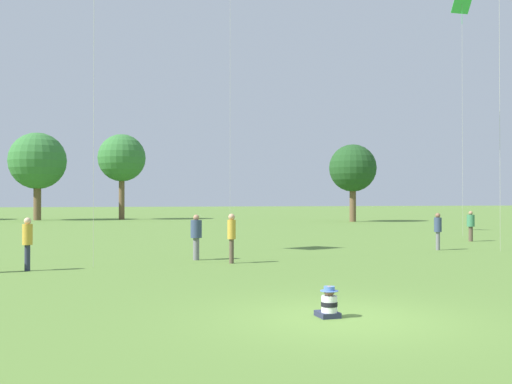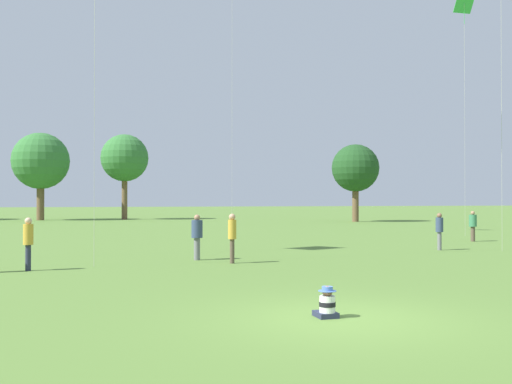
# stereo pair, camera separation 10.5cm
# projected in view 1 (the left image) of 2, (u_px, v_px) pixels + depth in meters

# --- Properties ---
(ground_plane) EXTENTS (300.00, 300.00, 0.00)m
(ground_plane) POSITION_uv_depth(u_px,v_px,m) (345.00, 319.00, 10.92)
(ground_plane) COLOR #567A33
(seated_toddler) EXTENTS (0.38, 0.48, 0.59)m
(seated_toddler) POSITION_uv_depth(u_px,v_px,m) (329.00, 304.00, 11.03)
(seated_toddler) COLOR #282D47
(seated_toddler) RESTS_ON ground
(person_standing_0) EXTENTS (0.56, 0.56, 1.62)m
(person_standing_0) POSITION_uv_depth(u_px,v_px,m) (196.00, 233.00, 21.33)
(person_standing_0) COLOR slate
(person_standing_0) RESTS_ON ground
(person_standing_2) EXTENTS (0.42, 0.42, 1.62)m
(person_standing_2) POSITION_uv_depth(u_px,v_px,m) (27.00, 239.00, 18.13)
(person_standing_2) COLOR #282D42
(person_standing_2) RESTS_ON ground
(person_standing_3) EXTENTS (0.37, 0.37, 1.68)m
(person_standing_3) POSITION_uv_depth(u_px,v_px,m) (232.00, 233.00, 20.25)
(person_standing_3) COLOR brown
(person_standing_3) RESTS_ON ground
(person_standing_4) EXTENTS (0.47, 0.47, 1.56)m
(person_standing_4) POSITION_uv_depth(u_px,v_px,m) (471.00, 224.00, 30.60)
(person_standing_4) COLOR brown
(person_standing_4) RESTS_ON ground
(person_standing_5) EXTENTS (0.31, 0.31, 1.58)m
(person_standing_5) POSITION_uv_depth(u_px,v_px,m) (438.00, 228.00, 25.46)
(person_standing_5) COLOR slate
(person_standing_5) RESTS_ON ground
(kite_3) EXTENTS (1.13, 0.60, 14.11)m
(kite_3) POSITION_uv_depth(u_px,v_px,m) (462.00, 11.00, 35.06)
(kite_3) COLOR green
(kite_3) RESTS_ON ground
(distant_tree_0) EXTENTS (4.48, 4.48, 7.33)m
(distant_tree_0) POSITION_uv_depth(u_px,v_px,m) (353.00, 168.00, 56.59)
(distant_tree_0) COLOR brown
(distant_tree_0) RESTS_ON ground
(distant_tree_2) EXTENTS (5.71, 5.71, 8.85)m
(distant_tree_2) POSITION_uv_depth(u_px,v_px,m) (37.00, 161.00, 60.30)
(distant_tree_2) COLOR brown
(distant_tree_2) RESTS_ON ground
(distant_tree_3) EXTENTS (4.94, 4.94, 8.91)m
(distant_tree_3) POSITION_uv_depth(u_px,v_px,m) (122.00, 158.00, 62.41)
(distant_tree_3) COLOR brown
(distant_tree_3) RESTS_ON ground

